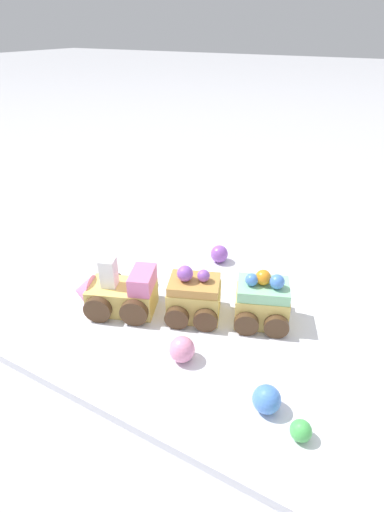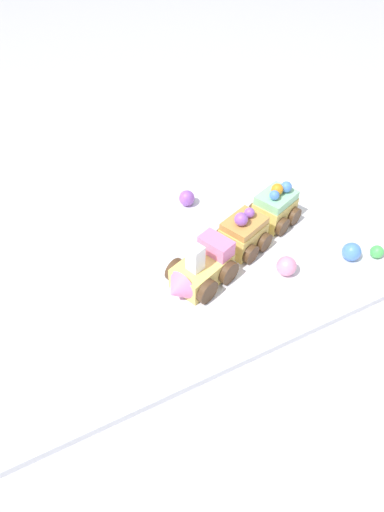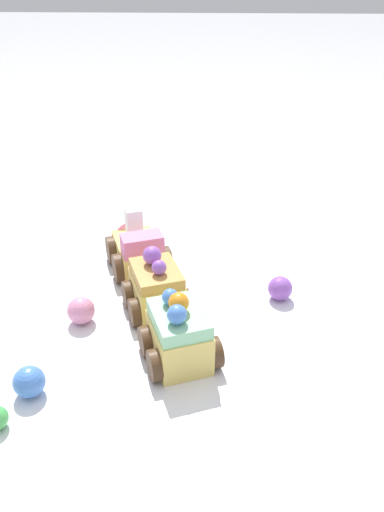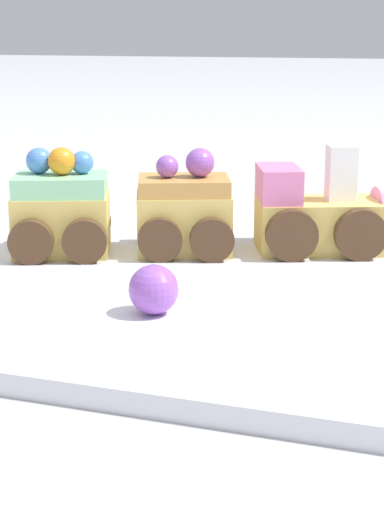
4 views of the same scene
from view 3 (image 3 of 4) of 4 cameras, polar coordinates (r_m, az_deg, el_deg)
name	(u,v)px [view 3 (image 3 of 4)]	position (r m, az deg, el deg)	size (l,w,h in m)	color
ground_plane	(188,301)	(0.61, -0.47, -5.13)	(10.00, 10.00, 0.00)	#B2B2B7
display_board	(188,297)	(0.60, -0.47, -4.66)	(0.80, 0.42, 0.01)	white
cake_train_locomotive	(137,249)	(0.65, -6.32, 0.83)	(0.12, 0.10, 0.08)	#EACC66
cake_car_caramel	(157,289)	(0.56, -4.05, -3.83)	(0.09, 0.09, 0.07)	#EACC66
cake_car_mint	(179,336)	(0.49, -1.46, -9.11)	(0.09, 0.09, 0.08)	#EACC66
gumball_blue	(29,382)	(0.48, -18.12, -13.50)	(0.03, 0.03, 0.03)	#4C84E0
gumball_purple	(280,288)	(0.59, 10.04, -3.65)	(0.03, 0.03, 0.03)	#9956C6
gumball_pink	(81,310)	(0.56, -12.57, -6.09)	(0.03, 0.03, 0.03)	pink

